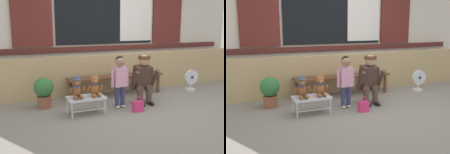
# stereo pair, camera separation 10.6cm
# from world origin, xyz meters

# --- Properties ---
(ground_plane) EXTENTS (60.00, 60.00, 0.00)m
(ground_plane) POSITION_xyz_m (0.00, 0.00, 0.00)
(ground_plane) COLOR gray
(brick_low_wall) EXTENTS (7.06, 0.25, 0.85)m
(brick_low_wall) POSITION_xyz_m (0.00, 1.43, 0.42)
(brick_low_wall) COLOR tan
(brick_low_wall) RESTS_ON ground
(shop_facade) EXTENTS (7.21, 0.26, 3.61)m
(shop_facade) POSITION_xyz_m (0.00, 1.94, 1.81)
(shop_facade) COLOR beige
(shop_facade) RESTS_ON ground
(wooden_bench_long) EXTENTS (2.10, 0.40, 0.44)m
(wooden_bench_long) POSITION_xyz_m (-0.10, 1.06, 0.37)
(wooden_bench_long) COLOR brown
(wooden_bench_long) RESTS_ON ground
(small_display_bench) EXTENTS (0.64, 0.36, 0.30)m
(small_display_bench) POSITION_xyz_m (-1.06, 0.17, 0.27)
(small_display_bench) COLOR silver
(small_display_bench) RESTS_ON ground
(teddy_bear_with_hat) EXTENTS (0.28, 0.27, 0.36)m
(teddy_bear_with_hat) POSITION_xyz_m (-1.22, 0.18, 0.47)
(teddy_bear_with_hat) COLOR brown
(teddy_bear_with_hat) RESTS_ON small_display_bench
(teddy_bear_plain) EXTENTS (0.28, 0.26, 0.36)m
(teddy_bear_plain) POSITION_xyz_m (-0.90, 0.17, 0.46)
(teddy_bear_plain) COLOR #93562D
(teddy_bear_plain) RESTS_ON small_display_bench
(child_standing) EXTENTS (0.35, 0.18, 0.96)m
(child_standing) POSITION_xyz_m (-0.39, 0.26, 0.59)
(child_standing) COLOR navy
(child_standing) RESTS_ON ground
(adult_crouching) EXTENTS (0.50, 0.49, 0.95)m
(adult_crouching) POSITION_xyz_m (0.13, 0.31, 0.48)
(adult_crouching) COLOR brown
(adult_crouching) RESTS_ON ground
(handbag_on_ground) EXTENTS (0.18, 0.11, 0.27)m
(handbag_on_ground) POSITION_xyz_m (-0.19, -0.08, 0.10)
(handbag_on_ground) COLOR #E53370
(handbag_on_ground) RESTS_ON ground
(potted_plant) EXTENTS (0.36, 0.36, 0.57)m
(potted_plant) POSITION_xyz_m (-1.67, 0.79, 0.32)
(potted_plant) COLOR brown
(potted_plant) RESTS_ON ground
(floor_fan) EXTENTS (0.34, 0.24, 0.48)m
(floor_fan) POSITION_xyz_m (1.67, 0.77, 0.24)
(floor_fan) COLOR silver
(floor_fan) RESTS_ON ground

